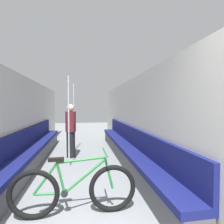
{
  "coord_description": "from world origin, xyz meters",
  "views": [
    {
      "loc": [
        0.05,
        -0.64,
        1.5
      ],
      "look_at": [
        0.76,
        3.56,
        1.35
      ],
      "focal_mm": 28.0,
      "sensor_mm": 36.0,
      "label": 1
    }
  ],
  "objects_px": {
    "bench_seat_row_left": "(31,154)",
    "grab_pole_far": "(74,118)",
    "bicycle": "(74,190)",
    "passenger_standing": "(71,130)",
    "grab_pole_near": "(69,122)",
    "bench_seat_row_right": "(127,150)"
  },
  "relations": [
    {
      "from": "passenger_standing",
      "to": "grab_pole_near",
      "type": "bearing_deg",
      "value": 29.74
    },
    {
      "from": "bicycle",
      "to": "grab_pole_near",
      "type": "height_order",
      "value": "grab_pole_near"
    },
    {
      "from": "bench_seat_row_left",
      "to": "bicycle",
      "type": "distance_m",
      "value": 2.41
    },
    {
      "from": "bench_seat_row_left",
      "to": "grab_pole_far",
      "type": "xyz_separation_m",
      "value": [
        0.97,
        1.43,
        0.78
      ]
    },
    {
      "from": "bicycle",
      "to": "grab_pole_near",
      "type": "relative_size",
      "value": 0.77
    },
    {
      "from": "grab_pole_near",
      "to": "passenger_standing",
      "type": "height_order",
      "value": "grab_pole_near"
    },
    {
      "from": "bicycle",
      "to": "passenger_standing",
      "type": "bearing_deg",
      "value": 74.91
    },
    {
      "from": "grab_pole_near",
      "to": "grab_pole_far",
      "type": "bearing_deg",
      "value": 88.11
    },
    {
      "from": "grab_pole_near",
      "to": "grab_pole_far",
      "type": "height_order",
      "value": "same"
    },
    {
      "from": "bench_seat_row_right",
      "to": "grab_pole_near",
      "type": "height_order",
      "value": "grab_pole_near"
    },
    {
      "from": "bench_seat_row_right",
      "to": "passenger_standing",
      "type": "height_order",
      "value": "passenger_standing"
    },
    {
      "from": "grab_pole_near",
      "to": "grab_pole_far",
      "type": "relative_size",
      "value": 1.0
    },
    {
      "from": "bench_seat_row_right",
      "to": "grab_pole_far",
      "type": "bearing_deg",
      "value": 135.48
    },
    {
      "from": "bench_seat_row_right",
      "to": "bicycle",
      "type": "relative_size",
      "value": 3.48
    },
    {
      "from": "bench_seat_row_left",
      "to": "bench_seat_row_right",
      "type": "bearing_deg",
      "value": 0.0
    },
    {
      "from": "bench_seat_row_right",
      "to": "bicycle",
      "type": "distance_m",
      "value": 2.47
    },
    {
      "from": "grab_pole_near",
      "to": "passenger_standing",
      "type": "distance_m",
      "value": 0.82
    },
    {
      "from": "bench_seat_row_left",
      "to": "grab_pole_far",
      "type": "relative_size",
      "value": 2.68
    },
    {
      "from": "bicycle",
      "to": "passenger_standing",
      "type": "height_order",
      "value": "passenger_standing"
    },
    {
      "from": "bench_seat_row_right",
      "to": "grab_pole_near",
      "type": "bearing_deg",
      "value": -176.85
    },
    {
      "from": "passenger_standing",
      "to": "bicycle",
      "type": "bearing_deg",
      "value": 34.12
    },
    {
      "from": "grab_pole_far",
      "to": "bench_seat_row_left",
      "type": "bearing_deg",
      "value": -124.14
    }
  ]
}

